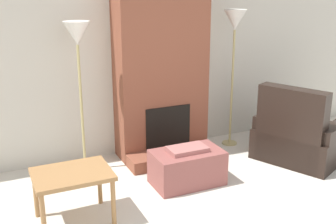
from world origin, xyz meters
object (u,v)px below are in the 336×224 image
at_px(side_table, 72,179).
at_px(floor_lamp_left, 77,42).
at_px(ottoman, 187,167).
at_px(armchair, 300,138).
at_px(floor_lamp_right, 235,28).

height_order(side_table, floor_lamp_left, floor_lamp_left).
height_order(ottoman, armchair, armchair).
bearing_deg(floor_lamp_left, ottoman, -41.22).
bearing_deg(floor_lamp_right, side_table, -155.77).
bearing_deg(floor_lamp_left, side_table, -108.70).
relative_size(ottoman, armchair, 0.58).
bearing_deg(floor_lamp_left, armchair, -17.26).
distance_m(ottoman, floor_lamp_right, 1.96).
bearing_deg(ottoman, side_table, -169.14).
xyz_separation_m(armchair, side_table, (-2.94, -0.28, 0.16)).
relative_size(ottoman, side_table, 1.10).
bearing_deg(side_table, floor_lamp_left, 71.30).
height_order(ottoman, side_table, side_table).
distance_m(side_table, floor_lamp_right, 2.88).
height_order(floor_lamp_left, floor_lamp_right, floor_lamp_right).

